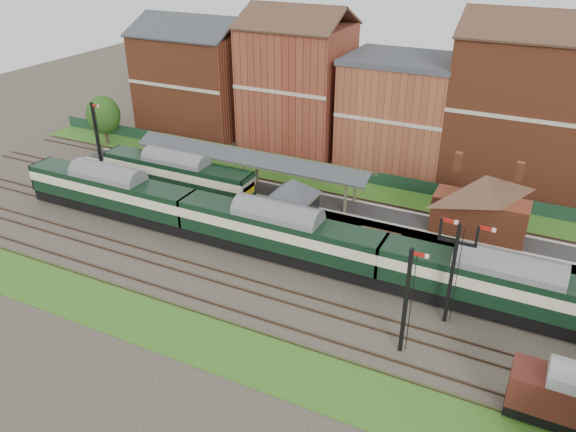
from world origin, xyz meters
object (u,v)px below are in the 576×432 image
at_px(semaphore_bracket, 454,267).
at_px(dmu_train, 278,232).
at_px(signal_box, 293,208).
at_px(platform_railcar, 177,174).

relative_size(semaphore_bracket, dmu_train, 0.15).
height_order(signal_box, platform_railcar, signal_box).
distance_m(signal_box, platform_railcar, 15.34).
xyz_separation_m(semaphore_bracket, dmu_train, (-14.90, 2.50, -2.17)).
relative_size(dmu_train, platform_railcar, 3.19).
distance_m(semaphore_bracket, platform_railcar, 31.41).
xyz_separation_m(signal_box, dmu_train, (0.14, -3.25, -0.73)).
distance_m(signal_box, dmu_train, 3.33).
xyz_separation_m(dmu_train, platform_railcar, (-15.10, 6.50, -0.14)).
bearing_deg(platform_railcar, semaphore_bracket, -16.70).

